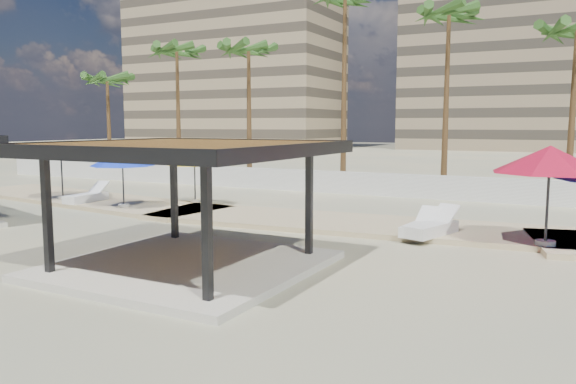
{
  "coord_description": "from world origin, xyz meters",
  "views": [
    {
      "loc": [
        9.31,
        -12.12,
        3.72
      ],
      "look_at": [
        0.5,
        4.96,
        1.4
      ],
      "focal_mm": 35.0,
      "sensor_mm": 36.0,
      "label": 1
    }
  ],
  "objects_px": {
    "umbrella_a": "(61,150)",
    "lounger_a": "(87,197)",
    "lounger_c": "(420,228)",
    "umbrella_c": "(550,160)",
    "pavilion_central": "(187,194)",
    "lounger_b": "(432,228)"
  },
  "relations": [
    {
      "from": "umbrella_a",
      "to": "umbrella_c",
      "type": "height_order",
      "value": "umbrella_c"
    },
    {
      "from": "lounger_b",
      "to": "umbrella_a",
      "type": "bearing_deg",
      "value": 105.24
    },
    {
      "from": "lounger_b",
      "to": "umbrella_c",
      "type": "bearing_deg",
      "value": -73.13
    },
    {
      "from": "umbrella_a",
      "to": "umbrella_c",
      "type": "distance_m",
      "value": 21.14
    },
    {
      "from": "umbrella_a",
      "to": "lounger_a",
      "type": "height_order",
      "value": "umbrella_a"
    },
    {
      "from": "umbrella_a",
      "to": "lounger_a",
      "type": "distance_m",
      "value": 2.79
    },
    {
      "from": "umbrella_c",
      "to": "lounger_a",
      "type": "distance_m",
      "value": 19.47
    },
    {
      "from": "umbrella_a",
      "to": "lounger_a",
      "type": "xyz_separation_m",
      "value": [
        1.8,
        -0.2,
        -2.12
      ]
    },
    {
      "from": "umbrella_c",
      "to": "lounger_b",
      "type": "xyz_separation_m",
      "value": [
        -3.35,
        0.05,
        -2.31
      ]
    },
    {
      "from": "pavilion_central",
      "to": "lounger_b",
      "type": "relative_size",
      "value": 2.65
    },
    {
      "from": "lounger_a",
      "to": "umbrella_c",
      "type": "bearing_deg",
      "value": -94.4
    },
    {
      "from": "umbrella_c",
      "to": "lounger_a",
      "type": "bearing_deg",
      "value": 178.14
    },
    {
      "from": "lounger_b",
      "to": "lounger_c",
      "type": "xyz_separation_m",
      "value": [
        -0.36,
        -0.0,
        -0.02
      ]
    },
    {
      "from": "umbrella_a",
      "to": "lounger_b",
      "type": "distance_m",
      "value": 17.92
    },
    {
      "from": "pavilion_central",
      "to": "lounger_a",
      "type": "height_order",
      "value": "pavilion_central"
    },
    {
      "from": "lounger_b",
      "to": "pavilion_central",
      "type": "bearing_deg",
      "value": 161.79
    },
    {
      "from": "umbrella_c",
      "to": "umbrella_a",
      "type": "bearing_deg",
      "value": 177.75
    },
    {
      "from": "umbrella_c",
      "to": "lounger_a",
      "type": "height_order",
      "value": "umbrella_c"
    },
    {
      "from": "pavilion_central",
      "to": "lounger_a",
      "type": "bearing_deg",
      "value": 148.27
    },
    {
      "from": "umbrella_a",
      "to": "lounger_c",
      "type": "bearing_deg",
      "value": -2.57
    },
    {
      "from": "lounger_a",
      "to": "lounger_c",
      "type": "xyz_separation_m",
      "value": [
        15.61,
        -0.58,
        -0.02
      ]
    },
    {
      "from": "pavilion_central",
      "to": "lounger_a",
      "type": "xyz_separation_m",
      "value": [
        -11.22,
        7.13,
        -1.57
      ]
    }
  ]
}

